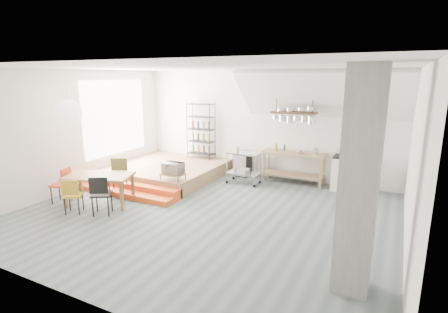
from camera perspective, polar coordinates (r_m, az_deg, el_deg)
The scene contains 26 objects.
floor at distance 8.00m, azimuth -3.01°, elevation -9.24°, with size 8.00×8.00×0.00m, color #535E60.
wall_back at distance 10.67m, azimuth 6.34°, elevation 5.27°, with size 8.00×0.04×3.20m, color silver.
wall_left at distance 10.13m, azimuth -23.19°, elevation 3.88°, with size 0.04×7.00×3.20m, color silver.
wall_right at distance 6.56m, azimuth 28.71°, elevation -1.18°, with size 0.04×7.00×3.20m, color silver.
ceiling at distance 7.40m, azimuth -3.31°, elevation 14.34°, with size 8.00×7.00×0.02m, color white.
slope_ceiling at distance 9.50m, azimuth 15.51°, elevation 9.69°, with size 4.40×1.80×0.15m, color white.
window_pane at distance 11.10m, azimuth -17.30°, elevation 6.10°, with size 0.02×2.50×2.20m, color white.
platform at distance 10.83m, azimuth -9.23°, elevation -2.28°, with size 3.00×3.00×0.40m, color #94714A.
step_lower at distance 9.44m, azimuth -16.21°, elevation -5.79°, with size 3.00×0.35×0.13m, color #EC541B.
step_upper at distance 9.66m, azimuth -14.82°, elevation -4.86°, with size 3.00×0.35×0.27m, color #EC541B.
concrete_column at distance 5.12m, azimuth 21.20°, elevation -4.09°, with size 0.50×0.50×3.20m, color slate.
kitchen_counter at distance 10.19m, azimuth 11.29°, elevation -0.86°, with size 1.80×0.60×0.91m.
stove at distance 9.96m, azimuth 19.03°, elevation -2.51°, with size 0.60×0.60×1.18m.
pot_rack at distance 9.73m, azimuth 11.44°, elevation 6.57°, with size 1.20×0.50×1.43m.
wire_shelving at distance 11.30m, azimuth -3.79°, elevation 4.35°, with size 0.88×0.38×1.80m.
microwave_shelf at distance 9.14m, azimuth -8.33°, elevation -2.87°, with size 0.60×0.40×0.16m.
paper_lantern at distance 8.87m, azimuth -24.01°, elevation 6.56°, with size 0.60×0.60×0.60m, color white.
dining_table at distance 8.87m, azimuth -19.72°, elevation -3.33°, with size 1.73×1.35×0.72m.
chair_mustard at distance 8.49m, azimuth -23.57°, elevation -5.54°, with size 0.51×0.51×0.81m.
chair_black at distance 8.16m, azimuth -19.53°, elevation -5.48°, with size 0.57×0.57×0.91m.
chair_olive at distance 9.43m, azimuth -16.88°, elevation -2.66°, with size 0.58×0.58×0.95m.
chair_red at distance 9.34m, azimuth -24.82°, elevation -3.80°, with size 0.50×0.50×0.87m.
rolling_cart at distance 9.98m, azimuth 3.23°, elevation -1.12°, with size 0.93×0.53×0.91m.
mini_fridge at distance 10.82m, azimuth 3.04°, elevation -1.13°, with size 0.45×0.45×0.77m, color black.
microwave at distance 9.09m, azimuth -8.37°, elevation -1.88°, with size 0.52×0.35×0.29m, color beige.
bowl at distance 10.02m, azimuth 12.40°, elevation 0.68°, with size 0.21×0.21×0.05m, color silver.
Camera 1 is at (3.72, -6.40, 3.03)m, focal length 28.00 mm.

